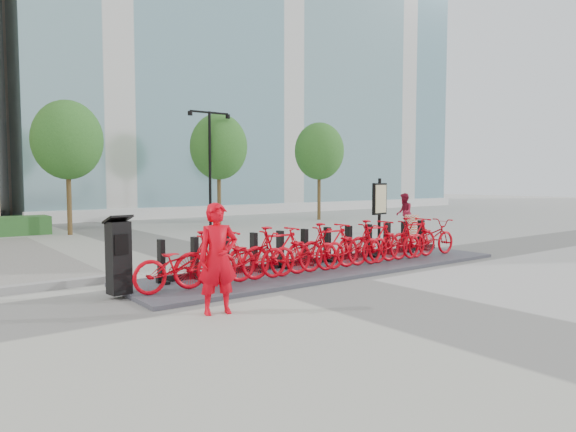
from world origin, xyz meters
TOP-DOWN VIEW (x-y plane):
  - ground at (0.00, 0.00)m, footprint 120.00×120.00m
  - glass_building at (14.00, 26.00)m, footprint 32.00×16.00m
  - tree_1 at (-1.50, 12.00)m, footprint 2.60×2.60m
  - tree_2 at (5.00, 12.00)m, footprint 2.60×2.60m
  - tree_3 at (11.00, 12.00)m, footprint 2.60×2.60m
  - streetlamp at (4.00, 11.00)m, footprint 2.00×0.20m
  - dock_pad at (1.30, 0.30)m, footprint 9.60×2.40m
  - dock_rail_posts at (1.36, 0.77)m, footprint 8.02×0.50m
  - bike_0 at (-2.60, -0.05)m, footprint 1.83×0.64m
  - bike_1 at (-1.88, -0.05)m, footprint 1.77×0.50m
  - bike_2 at (-1.16, -0.05)m, footprint 1.83×0.64m
  - bike_3 at (-0.44, -0.05)m, footprint 1.77×0.50m
  - bike_4 at (0.28, -0.05)m, footprint 1.83×0.64m
  - bike_5 at (1.00, -0.05)m, footprint 1.77×0.50m
  - bike_6 at (1.72, -0.05)m, footprint 1.83×0.64m
  - bike_7 at (2.44, -0.05)m, footprint 1.77×0.50m
  - bike_8 at (3.16, -0.05)m, footprint 1.83×0.64m
  - bike_9 at (3.88, -0.05)m, footprint 1.77×0.50m
  - bike_10 at (4.60, -0.05)m, footprint 1.83×0.64m
  - kiosk at (-3.60, 0.36)m, footprint 0.48×0.42m
  - worker_red at (-2.72, -1.61)m, footprint 0.71×0.55m
  - pedestrian at (9.34, 4.87)m, footprint 0.97×0.95m
  - construction_barrel at (7.18, 2.71)m, footprint 0.59×0.59m
  - map_sign at (5.19, 2.34)m, footprint 0.71×0.25m

SIDE VIEW (x-z plane):
  - ground at x=0.00m, z-range 0.00..0.00m
  - dock_pad at x=1.30m, z-range 0.00..0.08m
  - construction_barrel at x=7.18m, z-range 0.00..0.90m
  - dock_rail_posts at x=1.36m, z-range 0.08..0.93m
  - bike_0 at x=-2.60m, z-range 0.08..1.04m
  - bike_2 at x=-1.16m, z-range 0.08..1.04m
  - bike_4 at x=0.28m, z-range 0.08..1.04m
  - bike_6 at x=1.72m, z-range 0.08..1.04m
  - bike_8 at x=3.16m, z-range 0.08..1.04m
  - bike_10 at x=4.60m, z-range 0.08..1.04m
  - bike_1 at x=-1.88m, z-range 0.08..1.15m
  - bike_3 at x=-0.44m, z-range 0.08..1.15m
  - bike_5 at x=1.00m, z-range 0.08..1.15m
  - bike_7 at x=2.44m, z-range 0.08..1.15m
  - bike_9 at x=3.88m, z-range 0.08..1.15m
  - kiosk at x=-3.60m, z-range 0.05..1.45m
  - pedestrian at x=9.34m, z-range 0.00..1.57m
  - worker_red at x=-2.72m, z-range 0.00..1.74m
  - map_sign at x=5.19m, z-range 0.35..2.49m
  - streetlamp at x=4.00m, z-range 0.63..5.63m
  - tree_1 at x=-1.50m, z-range 1.04..6.14m
  - tree_2 at x=5.00m, z-range 1.04..6.14m
  - tree_3 at x=11.00m, z-range 1.04..6.14m
  - glass_building at x=14.00m, z-range 0.00..24.00m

